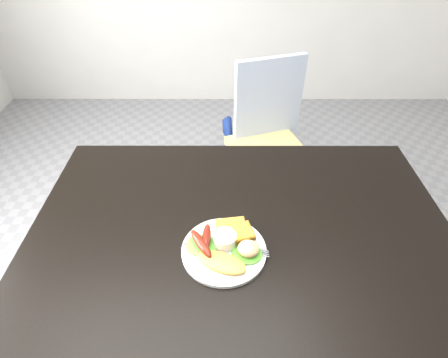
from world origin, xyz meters
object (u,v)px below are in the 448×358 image
at_px(person, 259,110).
at_px(plate, 224,250).
at_px(dining_chair, 268,152).
at_px(dining_table, 241,230).

xyz_separation_m(person, plate, (-0.17, -0.90, 0.08)).
distance_m(dining_chair, person, 0.23).
relative_size(dining_table, person, 0.89).
bearing_deg(dining_chair, person, 131.21).
xyz_separation_m(dining_chair, plate, (-0.23, -0.87, 0.31)).
relative_size(person, plate, 5.99).
distance_m(dining_chair, plate, 0.95).
xyz_separation_m(dining_table, dining_chair, (0.18, 0.77, -0.28)).
height_order(dining_table, person, person).
height_order(dining_chair, person, person).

